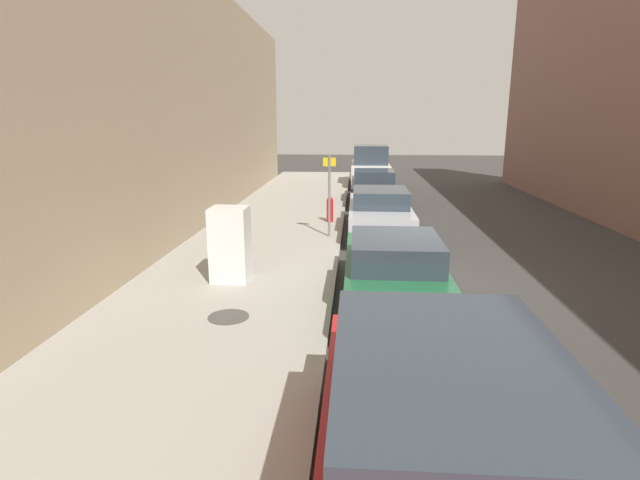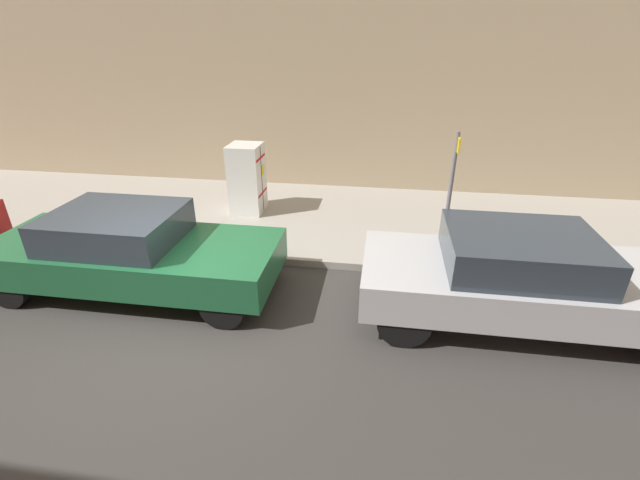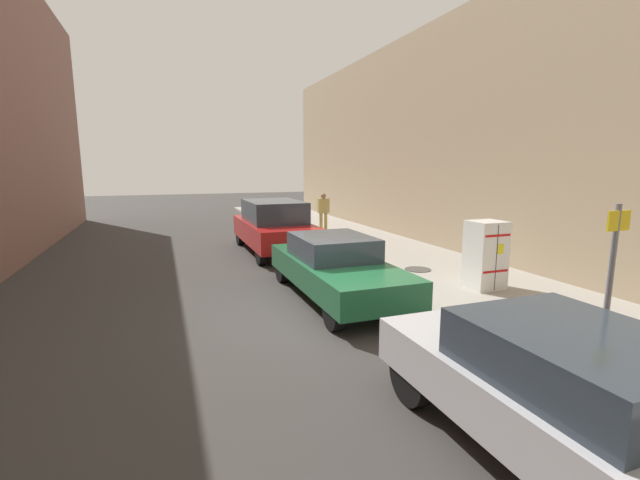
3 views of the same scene
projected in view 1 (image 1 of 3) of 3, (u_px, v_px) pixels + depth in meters
The scene contains 12 objects.
ground_plane at pixel (425, 289), 10.38m from camera, with size 80.00×80.00×0.00m, color #383533.
sidewalk_slab at pixel (235, 281), 10.64m from camera, with size 4.31×44.00×0.14m, color #9E998E.
building_facade_near at pixel (70, 96), 9.96m from camera, with size 2.07×39.60×7.78m, color tan.
discarded_refrigerator at pixel (230, 244), 10.34m from camera, with size 0.76×0.70×1.55m.
manhole_cover at pixel (228, 317), 8.54m from camera, with size 0.70×0.70×0.02m, color #47443F.
street_sign_post at pixel (329, 191), 14.13m from camera, with size 0.36×0.07×2.33m.
fire_hydrant at pixel (330, 209), 16.38m from camera, with size 0.22×0.22×0.83m.
parked_suv_red at pixel (445, 452), 3.89m from camera, with size 1.98×4.78×1.76m.
parked_sedan_green at pixel (394, 270), 9.28m from camera, with size 1.79×4.62×1.38m.
parked_sedan_silver at pixel (380, 210), 15.16m from camera, with size 1.82×4.78×1.41m.
parked_sedan_dark at pixel (374, 186), 20.68m from camera, with size 1.83×4.52×1.41m.
parked_van_white at pixel (370, 166), 25.99m from camera, with size 1.93×4.63×2.14m.
Camera 1 is at (-1.48, -9.98, 3.44)m, focal length 28.00 mm.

